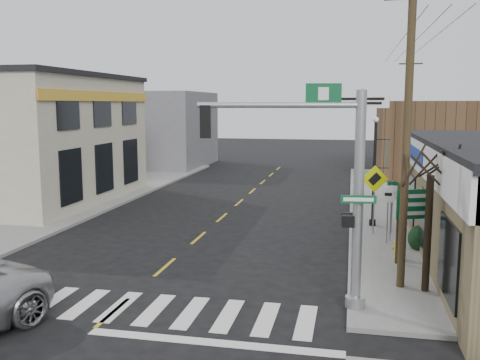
% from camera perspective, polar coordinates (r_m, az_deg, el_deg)
% --- Properties ---
extents(ground, '(140.00, 140.00, 0.00)m').
position_cam_1_polar(ground, '(14.78, -13.40, -13.57)').
color(ground, black).
rests_on(ground, ground).
extents(sidewalk_right, '(6.00, 38.00, 0.13)m').
position_cam_1_polar(sidewalk_right, '(26.11, 18.23, -4.09)').
color(sidewalk_right, slate).
rests_on(sidewalk_right, ground).
extents(sidewalk_left, '(6.00, 38.00, 0.13)m').
position_cam_1_polar(sidewalk_left, '(29.95, -18.46, -2.56)').
color(sidewalk_left, slate).
rests_on(sidewalk_left, ground).
extents(center_line, '(0.12, 56.00, 0.01)m').
position_cam_1_polar(center_line, '(21.91, -4.45, -6.17)').
color(center_line, gold).
rests_on(center_line, ground).
extents(crosswalk, '(11.00, 2.20, 0.01)m').
position_cam_1_polar(crosswalk, '(15.11, -12.74, -13.03)').
color(crosswalk, silver).
rests_on(crosswalk, ground).
extents(left_building, '(12.00, 12.00, 6.80)m').
position_cam_1_polar(left_building, '(32.56, -23.94, 3.90)').
color(left_building, '#B7B298').
rests_on(left_building, ground).
extents(bldg_distant_right, '(8.00, 10.00, 5.60)m').
position_cam_1_polar(bldg_distant_right, '(42.88, 19.91, 4.16)').
color(bldg_distant_right, '#523A25').
rests_on(bldg_distant_right, ground).
extents(bldg_distant_left, '(9.00, 10.00, 6.40)m').
position_cam_1_polar(bldg_distant_left, '(47.57, -9.16, 5.37)').
color(bldg_distant_left, slate).
rests_on(bldg_distant_left, ground).
extents(traffic_signal_pole, '(4.57, 0.37, 5.79)m').
position_cam_1_polar(traffic_signal_pole, '(13.85, 9.74, 0.43)').
color(traffic_signal_pole, gray).
rests_on(traffic_signal_pole, sidewalk_right).
extents(guide_sign, '(1.56, 0.13, 2.73)m').
position_cam_1_polar(guide_sign, '(18.42, 18.52, -3.28)').
color(guide_sign, '#41341E').
rests_on(guide_sign, sidewalk_right).
extents(fire_hydrant, '(0.21, 0.21, 0.68)m').
position_cam_1_polar(fire_hydrant, '(19.23, 16.42, -7.00)').
color(fire_hydrant, gold).
rests_on(fire_hydrant, sidewalk_right).
extents(ped_crossing_sign, '(1.10, 0.08, 2.83)m').
position_cam_1_polar(ped_crossing_sign, '(22.26, 14.15, -0.78)').
color(ped_crossing_sign, gray).
rests_on(ped_crossing_sign, sidewalk_right).
extents(lamp_post, '(0.62, 0.48, 4.73)m').
position_cam_1_polar(lamp_post, '(23.72, 14.29, 1.77)').
color(lamp_post, black).
rests_on(lamp_post, sidewalk_right).
extents(dance_center_sign, '(2.86, 0.18, 6.08)m').
position_cam_1_polar(dance_center_sign, '(30.09, 12.88, 6.72)').
color(dance_center_sign, gray).
rests_on(dance_center_sign, sidewalk_right).
extents(bare_tree, '(2.49, 2.49, 4.98)m').
position_cam_1_polar(bare_tree, '(15.61, 19.78, 2.64)').
color(bare_tree, black).
rests_on(bare_tree, sidewalk_right).
extents(shrub_back, '(1.02, 1.02, 0.77)m').
position_cam_1_polar(shrub_back, '(20.78, 18.84, -5.93)').
color(shrub_back, black).
rests_on(shrub_back, sidewalk_right).
extents(utility_pole_near, '(1.51, 0.23, 8.69)m').
position_cam_1_polar(utility_pole_near, '(15.72, 17.38, 4.77)').
color(utility_pole_near, '#4E3A22').
rests_on(utility_pole_near, sidewalk_right).
extents(utility_pole_far, '(1.45, 0.22, 8.32)m').
position_cam_1_polar(utility_pole_far, '(35.96, 17.52, 6.15)').
color(utility_pole_far, '#402D1B').
rests_on(utility_pole_far, sidewalk_right).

